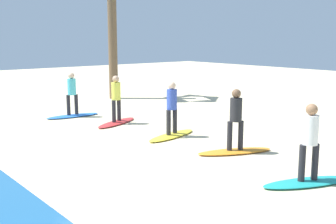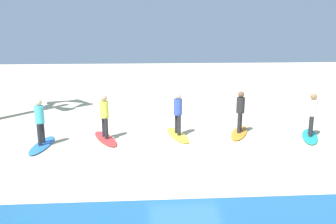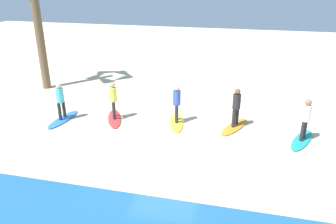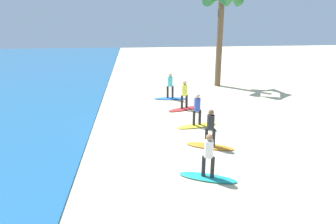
% 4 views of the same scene
% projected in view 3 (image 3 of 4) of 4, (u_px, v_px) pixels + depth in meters
% --- Properties ---
extents(ground_plane, '(60.00, 60.00, 0.00)m').
position_uv_depth(ground_plane, '(166.00, 148.00, 12.40)').
color(ground_plane, beige).
extents(surfboard_teal, '(1.31, 2.16, 0.09)m').
position_uv_depth(surfboard_teal, '(302.00, 140.00, 12.88)').
color(surfboard_teal, teal).
rests_on(surfboard_teal, ground).
extents(surfer_teal, '(0.32, 0.44, 1.64)m').
position_uv_depth(surfer_teal, '(306.00, 117.00, 12.50)').
color(surfer_teal, '#232328').
rests_on(surfer_teal, surfboard_teal).
extents(surfboard_orange, '(1.35, 2.15, 0.09)m').
position_uv_depth(surfboard_orange, '(235.00, 127.00, 14.02)').
color(surfboard_orange, orange).
rests_on(surfboard_orange, ground).
extents(surfer_orange, '(0.32, 0.43, 1.64)m').
position_uv_depth(surfer_orange, '(236.00, 105.00, 13.64)').
color(surfer_orange, '#232328').
rests_on(surfer_orange, surfboard_orange).
extents(surfboard_yellow, '(1.02, 2.17, 0.09)m').
position_uv_depth(surfboard_yellow, '(176.00, 122.00, 14.44)').
color(surfboard_yellow, yellow).
rests_on(surfboard_yellow, ground).
extents(surfer_yellow, '(0.32, 0.45, 1.64)m').
position_uv_depth(surfer_yellow, '(177.00, 101.00, 14.06)').
color(surfer_yellow, '#232328').
rests_on(surfer_yellow, surfboard_yellow).
extents(surfboard_red, '(1.34, 2.15, 0.09)m').
position_uv_depth(surfboard_red, '(115.00, 118.00, 14.81)').
color(surfboard_red, red).
rests_on(surfboard_red, ground).
extents(surfer_red, '(0.32, 0.43, 1.64)m').
position_uv_depth(surfer_red, '(113.00, 98.00, 14.43)').
color(surfer_red, '#232328').
rests_on(surfer_red, surfboard_red).
extents(surfboard_blue, '(0.73, 2.14, 0.09)m').
position_uv_depth(surfboard_blue, '(63.00, 119.00, 14.73)').
color(surfboard_blue, blue).
rests_on(surfboard_blue, ground).
extents(surfer_blue, '(0.32, 0.46, 1.64)m').
position_uv_depth(surfer_blue, '(60.00, 98.00, 14.35)').
color(surfer_blue, '#232328').
rests_on(surfer_blue, surfboard_blue).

